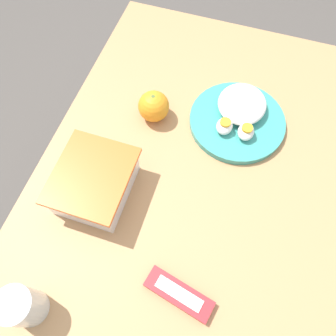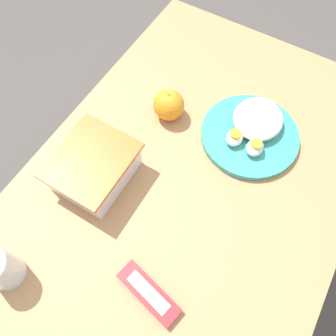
{
  "view_description": "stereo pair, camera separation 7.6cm",
  "coord_description": "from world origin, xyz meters",
  "px_view_note": "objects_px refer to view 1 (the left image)",
  "views": [
    {
      "loc": [
        -0.31,
        -0.05,
        1.43
      ],
      "look_at": [
        0.02,
        0.05,
        0.75
      ],
      "focal_mm": 35.0,
      "sensor_mm": 36.0,
      "label": 1
    },
    {
      "loc": [
        -0.27,
        -0.12,
        1.43
      ],
      "look_at": [
        0.02,
        0.05,
        0.75
      ],
      "focal_mm": 35.0,
      "sensor_mm": 36.0,
      "label": 2
    }
  ],
  "objects_px": {
    "rice_plate": "(239,116)",
    "drinking_glass": "(22,306)",
    "food_container": "(95,184)",
    "orange_fruit": "(154,106)",
    "candy_bar": "(179,294)"
  },
  "relations": [
    {
      "from": "rice_plate",
      "to": "drinking_glass",
      "type": "bearing_deg",
      "value": 153.01
    },
    {
      "from": "food_container",
      "to": "drinking_glass",
      "type": "distance_m",
      "value": 0.28
    },
    {
      "from": "drinking_glass",
      "to": "food_container",
      "type": "bearing_deg",
      "value": -4.87
    },
    {
      "from": "orange_fruit",
      "to": "rice_plate",
      "type": "bearing_deg",
      "value": -76.06
    },
    {
      "from": "candy_bar",
      "to": "drinking_glass",
      "type": "height_order",
      "value": "drinking_glass"
    },
    {
      "from": "orange_fruit",
      "to": "drinking_glass",
      "type": "distance_m",
      "value": 0.53
    },
    {
      "from": "candy_bar",
      "to": "food_container",
      "type": "bearing_deg",
      "value": 56.91
    },
    {
      "from": "food_container",
      "to": "candy_bar",
      "type": "bearing_deg",
      "value": -123.09
    },
    {
      "from": "food_container",
      "to": "candy_bar",
      "type": "distance_m",
      "value": 0.3
    },
    {
      "from": "food_container",
      "to": "candy_bar",
      "type": "xyz_separation_m",
      "value": [
        -0.16,
        -0.25,
        -0.03
      ]
    },
    {
      "from": "orange_fruit",
      "to": "candy_bar",
      "type": "distance_m",
      "value": 0.45
    },
    {
      "from": "orange_fruit",
      "to": "drinking_glass",
      "type": "height_order",
      "value": "drinking_glass"
    },
    {
      "from": "food_container",
      "to": "drinking_glass",
      "type": "height_order",
      "value": "drinking_glass"
    },
    {
      "from": "rice_plate",
      "to": "candy_bar",
      "type": "xyz_separation_m",
      "value": [
        -0.46,
        0.02,
        -0.01
      ]
    },
    {
      "from": "candy_bar",
      "to": "drinking_glass",
      "type": "bearing_deg",
      "value": 112.99
    }
  ]
}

